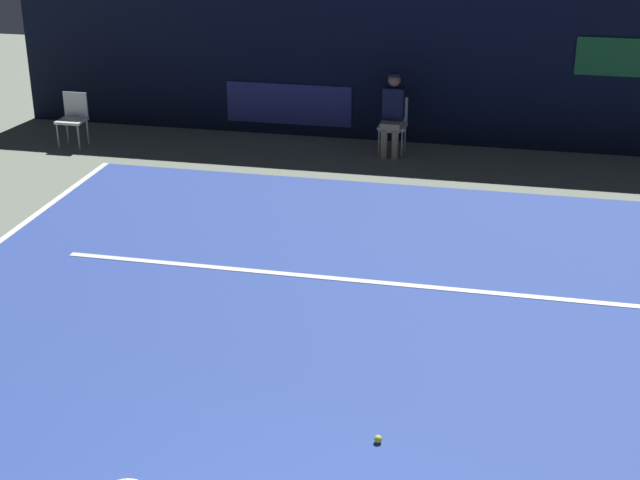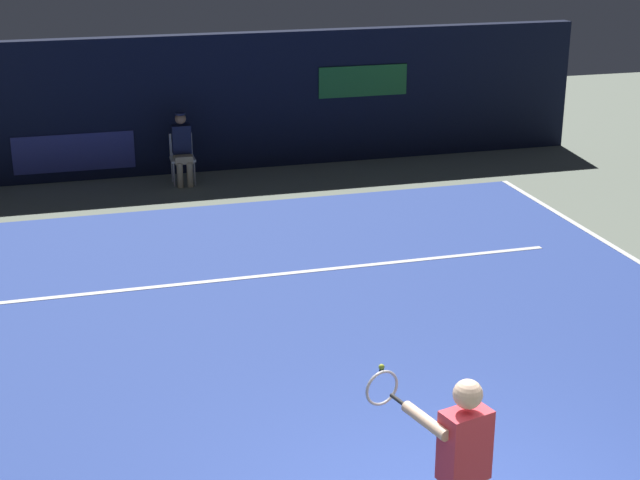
# 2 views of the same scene
# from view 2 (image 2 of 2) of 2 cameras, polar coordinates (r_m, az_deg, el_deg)

# --- Properties ---
(ground_plane) EXTENTS (30.13, 30.13, 0.00)m
(ground_plane) POSITION_cam_2_polar(r_m,az_deg,el_deg) (11.84, 0.02, -5.25)
(ground_plane) COLOR gray
(court_surface) EXTENTS (10.19, 10.57, 0.01)m
(court_surface) POSITION_cam_2_polar(r_m,az_deg,el_deg) (11.83, 0.02, -5.23)
(court_surface) COLOR #2D479E
(court_surface) RESTS_ON ground
(line_service) EXTENTS (7.95, 0.10, 0.01)m
(line_service) POSITION_cam_2_polar(r_m,az_deg,el_deg) (13.48, -2.12, -2.01)
(line_service) COLOR white
(line_service) RESTS_ON court_surface
(back_wall) EXTENTS (14.91, 0.33, 2.60)m
(back_wall) POSITION_cam_2_polar(r_m,az_deg,el_deg) (18.58, -6.47, 8.07)
(back_wall) COLOR black
(back_wall) RESTS_ON ground
(tennis_player) EXTENTS (0.80, 0.93, 1.73)m
(tennis_player) POSITION_cam_2_polar(r_m,az_deg,el_deg) (7.40, 8.34, -13.23)
(tennis_player) COLOR beige
(tennis_player) RESTS_ON ground
(line_judge_on_chair) EXTENTS (0.45, 0.54, 1.32)m
(line_judge_on_chair) POSITION_cam_2_polar(r_m,az_deg,el_deg) (17.79, -8.17, 5.45)
(line_judge_on_chair) COLOR white
(line_judge_on_chair) RESTS_ON ground
(tennis_ball) EXTENTS (0.07, 0.07, 0.07)m
(tennis_ball) POSITION_cam_2_polar(r_m,az_deg,el_deg) (10.83, 3.67, -7.52)
(tennis_ball) COLOR #CCE033
(tennis_ball) RESTS_ON court_surface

